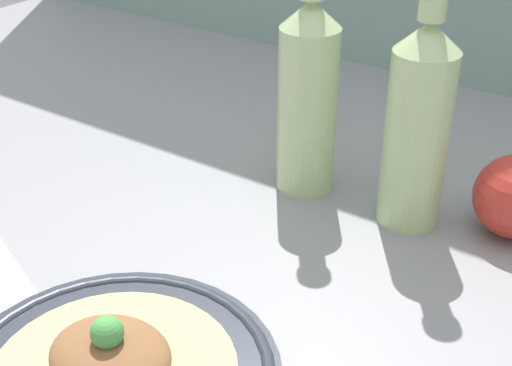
% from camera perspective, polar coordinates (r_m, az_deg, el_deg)
% --- Properties ---
extents(ground_plane, '(1.80, 1.10, 0.04)m').
position_cam_1_polar(ground_plane, '(0.64, 2.39, -9.13)').
color(ground_plane, gray).
extents(plated_food, '(0.18, 0.18, 0.05)m').
position_cam_1_polar(plated_food, '(0.52, -11.53, -13.81)').
color(plated_food, '#D6BC7F').
rests_on(plated_food, plate).
extents(cider_bottle_left, '(0.06, 0.06, 0.28)m').
position_cam_1_polar(cider_bottle_left, '(0.72, 4.18, 7.39)').
color(cider_bottle_left, '#B7D18E').
rests_on(cider_bottle_left, ground_plane).
extents(cider_bottle_right, '(0.06, 0.06, 0.28)m').
position_cam_1_polar(cider_bottle_right, '(0.67, 12.90, 5.06)').
color(cider_bottle_right, '#B7D18E').
rests_on(cider_bottle_right, ground_plane).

